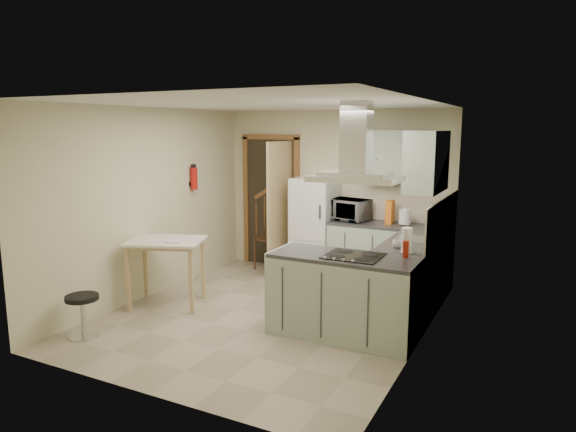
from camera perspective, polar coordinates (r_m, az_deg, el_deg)
The scene contains 28 objects.
floor at distance 6.31m, azimuth -2.15°, elevation -10.95°, with size 4.20×4.20×0.00m, color tan.
ceiling at distance 5.91m, azimuth -2.31°, elevation 12.36°, with size 4.20×4.20×0.00m, color silver.
back_wall at distance 7.87m, azimuth 5.23°, elevation 2.55°, with size 3.60×3.60×0.00m, color beige.
left_wall at distance 7.03m, azimuth -15.16°, elevation 1.39°, with size 4.20×4.20×0.00m, color beige.
right_wall at distance 5.36m, azimuth 14.85°, elevation -1.12°, with size 4.20×4.20×0.00m, color beige.
doorway at distance 8.33m, azimuth -1.91°, elevation 1.60°, with size 1.10×0.12×2.10m, color brown.
fridge at distance 7.75m, azimuth 2.98°, elevation -1.27°, with size 0.60×0.60×1.50m, color white.
counter_back at distance 7.52m, azimuth 8.98°, elevation -4.07°, with size 1.08×0.60×0.90m, color #9EB2A0.
counter_right at distance 6.67m, azimuth 14.08°, elevation -6.02°, with size 0.60×1.95×0.90m, color #9EB2A0.
splashback at distance 7.57m, azimuth 11.95°, elevation 1.34°, with size 1.68×0.02×0.50m, color beige.
wall_cabinet_back at distance 7.35m, azimuth 11.74°, elevation 6.58°, with size 0.85×0.35×0.70m, color #9EB2A0.
wall_cabinet_right at distance 6.15m, azimuth 15.18°, elevation 5.87°, with size 0.35×0.90×0.70m, color #9EB2A0.
peninsula at distance 5.60m, azimuth 6.23°, elevation -8.85°, with size 1.55×0.65×0.90m, color #9EB2A0.
hob at distance 5.44m, azimuth 7.31°, elevation -4.42°, with size 0.58×0.50×0.01m, color black.
extractor_hood at distance 5.30m, azimuth 7.50°, elevation 4.14°, with size 0.90×0.55×0.10m, color silver.
sink at distance 6.40m, azimuth 13.89°, elevation -2.49°, with size 0.45×0.40×0.01m, color silver.
fire_extinguisher at distance 7.65m, azimuth -10.40°, elevation 4.11°, with size 0.10×0.10×0.32m, color #B2140F.
drop_leaf_table at distance 6.70m, azimuth -13.31°, elevation -6.15°, with size 0.91×0.68×0.85m, color tan.
bentwood_chair at distance 8.13m, azimuth -1.95°, elevation -2.48°, with size 0.45×0.45×1.02m, color #54211C.
stool at distance 6.04m, azimuth -21.81°, elevation -10.27°, with size 0.35×0.35×0.47m, color black.
microwave at distance 7.52m, azimuth 6.79°, elevation 0.70°, with size 0.56×0.38×0.31m, color black.
kettle at distance 7.26m, azimuth 12.86°, elevation -0.08°, with size 0.17×0.17×0.24m, color white.
cereal_box at distance 7.36m, azimuth 11.26°, elevation 0.45°, with size 0.09×0.22×0.33m, color orange.
soap_bottle at distance 6.76m, azimuth 15.58°, elevation -1.08°, with size 0.09×0.09×0.20m, color #A9A7B3.
paper_towel at distance 5.66m, azimuth 13.05°, elevation -2.61°, with size 0.11×0.11×0.29m, color white.
cup at distance 5.89m, azimuth 12.09°, elevation -3.06°, with size 0.12×0.12×0.09m, color silver.
red_bottle at distance 5.48m, azimuth 12.95°, elevation -3.61°, with size 0.06×0.06×0.18m, color #A61F0E.
book at distance 6.49m, azimuth -13.37°, elevation -2.31°, with size 0.18×0.24×0.11m, color #983244.
Camera 1 is at (2.87, -5.16, 2.23)m, focal length 32.00 mm.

